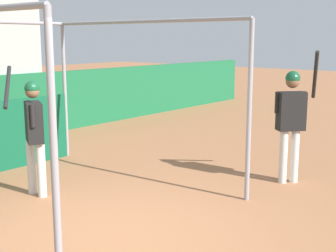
% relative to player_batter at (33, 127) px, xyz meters
% --- Properties ---
extents(ground_plane, '(60.00, 60.00, 0.00)m').
position_rel_player_batter_xyz_m(ground_plane, '(-0.32, -2.00, -1.05)').
color(ground_plane, '#9E6642').
extents(batting_cage, '(3.44, 4.20, 2.64)m').
position_rel_player_batter_xyz_m(batting_cage, '(0.15, 0.78, 0.15)').
color(batting_cage, gray).
rests_on(batting_cage, ground).
extents(player_batter, '(0.63, 0.99, 1.92)m').
position_rel_player_batter_xyz_m(player_batter, '(0.00, 0.00, 0.00)').
color(player_batter, silver).
rests_on(player_batter, ground).
extents(player_waiting, '(0.79, 0.63, 2.15)m').
position_rel_player_batter_xyz_m(player_waiting, '(3.01, -2.66, 0.07)').
color(player_waiting, silver).
rests_on(player_waiting, ground).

